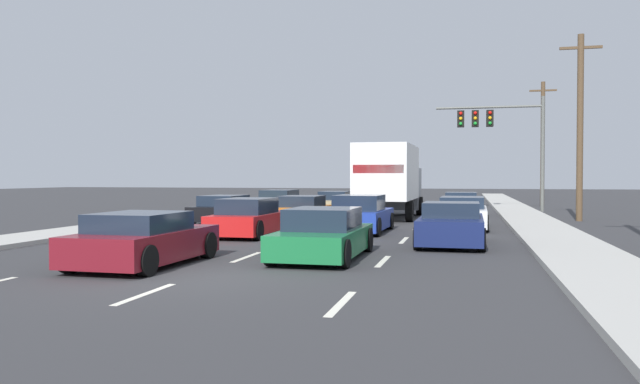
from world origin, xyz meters
TOP-DOWN VIEW (x-y plane):
  - ground_plane at (0.00, 25.00)m, footprint 140.00×140.00m
  - sidewalk_right at (8.06, 20.00)m, footprint 2.22×80.00m
  - sidewalk_left at (-8.06, 20.00)m, footprint 2.22×80.00m
  - lane_markings at (-0.00, 20.62)m, footprint 6.94×57.00m
  - car_yellow at (-4.88, 22.01)m, footprint 2.01×4.63m
  - car_black at (-4.95, 14.09)m, footprint 2.00×4.57m
  - car_tan at (-1.70, 21.85)m, footprint 1.90×4.27m
  - car_orange at (-1.67, 14.69)m, footprint 1.99×4.17m
  - car_red at (-1.84, 8.49)m, footprint 1.81×4.33m
  - car_maroon at (-1.78, 1.23)m, footprint 2.06×4.04m
  - box_truck at (1.73, 18.27)m, footprint 2.69×7.70m
  - car_blue at (1.60, 10.56)m, footprint 1.98×4.11m
  - car_green at (1.90, 3.36)m, footprint 1.91×4.23m
  - car_silver at (5.03, 21.54)m, footprint 1.90×4.04m
  - car_white at (5.15, 13.26)m, footprint 2.01×4.60m
  - car_navy at (4.88, 7.16)m, footprint 1.93×4.26m
  - traffic_signal_mast at (6.76, 26.01)m, footprint 6.10×0.69m
  - utility_pole_mid at (10.26, 18.50)m, footprint 1.80×0.28m
  - utility_pole_far at (10.40, 33.95)m, footprint 1.80×0.28m

SIDE VIEW (x-z plane):
  - ground_plane at x=0.00m, z-range 0.00..0.00m
  - lane_markings at x=0.00m, z-range 0.00..0.01m
  - sidewalk_right at x=8.06m, z-range 0.00..0.14m
  - sidewalk_left at x=-8.06m, z-range 0.00..0.14m
  - car_orange at x=-1.67m, z-range -0.04..1.13m
  - car_black at x=-4.95m, z-range -0.04..1.15m
  - car_silver at x=5.03m, z-range -0.04..1.15m
  - car_tan at x=-1.70m, z-range -0.05..1.16m
  - car_green at x=1.90m, z-range -0.05..1.18m
  - car_maroon at x=-1.78m, z-range -0.03..1.17m
  - car_navy at x=4.88m, z-range -0.05..1.20m
  - car_white at x=5.15m, z-range -0.03..1.19m
  - car_yellow at x=-4.88m, z-range -0.05..1.22m
  - car_red at x=-1.84m, z-range -0.05..1.23m
  - car_blue at x=1.60m, z-range -0.07..1.28m
  - box_truck at x=1.73m, z-range 0.24..3.69m
  - utility_pole_mid at x=10.26m, z-range 0.14..8.53m
  - utility_pole_far at x=10.40m, z-range 0.14..8.69m
  - traffic_signal_mast at x=6.76m, z-range 1.66..8.25m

